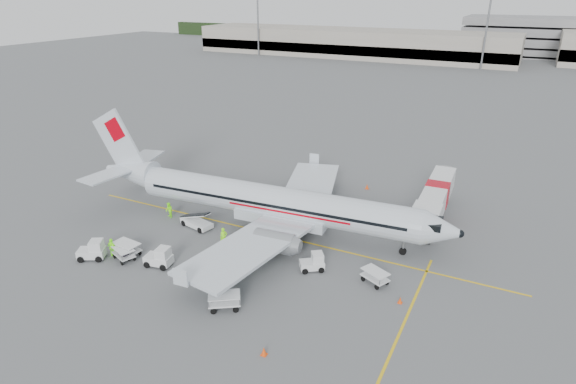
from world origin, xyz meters
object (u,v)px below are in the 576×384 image
tug_fore (312,262)px  tug_aft (91,250)px  aircraft (274,181)px  belt_loader (196,216)px  tug_mid (158,256)px  jet_bridge (436,202)px

tug_fore → tug_aft: 19.25m
aircraft → tug_aft: aircraft is taller
aircraft → belt_loader: bearing=-161.4°
belt_loader → tug_mid: bearing=-66.4°
jet_bridge → tug_fore: size_ratio=7.46×
tug_fore → tug_aft: tug_aft is taller
aircraft → jet_bridge: size_ratio=2.46×
tug_aft → tug_fore: bearing=-7.8°
belt_loader → jet_bridge: bearing=43.2°
aircraft → belt_loader: size_ratio=8.21×
tug_fore → belt_loader: bearing=136.2°
aircraft → tug_mid: aircraft is taller
jet_bridge → belt_loader: size_ratio=3.34×
aircraft → tug_mid: bearing=-122.9°
jet_bridge → aircraft: bearing=-147.4°
aircraft → belt_loader: 8.64m
aircraft → tug_mid: (-5.68, -10.28, -4.22)m
tug_mid → tug_aft: (-5.98, -1.74, 0.00)m
tug_mid → tug_aft: bearing=-173.7°
belt_loader → tug_fore: size_ratio=2.23×
jet_bridge → tug_mid: size_ratio=6.66×
aircraft → tug_mid: size_ratio=16.38×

